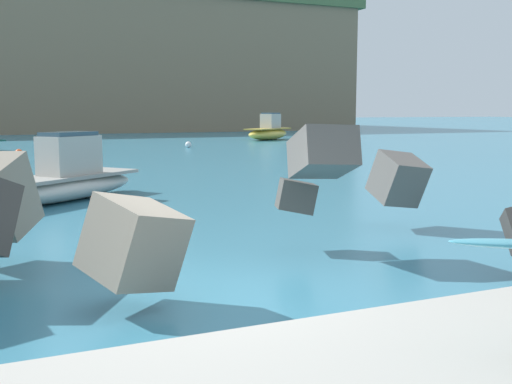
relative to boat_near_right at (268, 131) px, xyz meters
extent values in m
plane|color=teal|center=(-20.78, -42.40, -0.77)|extent=(400.00, 400.00, 0.00)
cube|color=gray|center=(-21.61, -42.44, 0.15)|extent=(1.51, 1.40, 1.36)
cube|color=#605B56|center=(-15.06, -39.21, 0.36)|extent=(1.04, 1.14, 1.30)
cube|color=#4C4944|center=(-18.07, -40.16, 0.26)|extent=(0.90, 0.80, 0.69)
cube|color=#605B56|center=(-17.97, -40.95, 1.11)|extent=(1.17, 1.48, 1.03)
ellipsoid|color=#EAC64C|center=(-0.07, -0.05, -0.25)|extent=(5.97, 5.07, 1.04)
cube|color=#AF9539|center=(-0.07, -0.05, 0.23)|extent=(5.49, 4.66, 0.10)
cube|color=#B7B2A8|center=(0.29, 0.21, 0.91)|extent=(2.14, 2.01, 1.28)
cube|color=#334C5B|center=(0.29, 0.21, 1.61)|extent=(1.93, 1.81, 0.12)
ellipsoid|color=beige|center=(-21.42, -31.82, -0.40)|extent=(5.56, 4.88, 0.73)
cube|color=#9C9991|center=(-21.42, -31.82, -0.07)|extent=(5.11, 4.49, 0.10)
cube|color=#B7B2A8|center=(-21.08, -31.55, 0.54)|extent=(1.97, 1.84, 1.14)
cube|color=#334C5B|center=(-21.08, -31.55, 1.17)|extent=(1.77, 1.66, 0.12)
sphere|color=silver|center=(-10.18, -8.45, -0.55)|extent=(0.44, 0.44, 0.44)
sphere|color=#E54C1E|center=(-21.62, -12.79, -0.55)|extent=(0.44, 0.44, 0.44)
camera|label=1|loc=(-23.30, -50.20, 1.84)|focal=43.08mm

